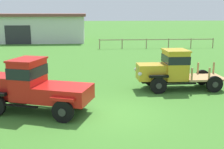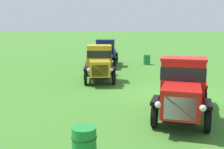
% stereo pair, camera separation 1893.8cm
% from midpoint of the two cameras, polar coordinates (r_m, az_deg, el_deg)
% --- Properties ---
extents(ground_plane, '(240.00, 240.00, 0.00)m').
position_cam_midpoint_polar(ground_plane, '(8.70, -28.38, -16.60)').
color(ground_plane, '#3D7528').
extents(vintage_truck_second_in_line, '(4.93, 3.06, 2.24)m').
position_cam_midpoint_polar(vintage_truck_second_in_line, '(6.15, -48.50, -18.88)').
color(vintage_truck_second_in_line, black).
rests_on(vintage_truck_second_in_line, ground).
extents(vintage_truck_midrow_center, '(4.72, 1.81, 2.15)m').
position_cam_midpoint_polar(vintage_truck_midrow_center, '(12.86, -36.75, -3.59)').
color(vintage_truck_midrow_center, black).
rests_on(vintage_truck_midrow_center, ground).
extents(vintage_truck_far_side, '(4.66, 2.28, 2.15)m').
position_cam_midpoint_polar(vintage_truck_far_side, '(18.11, -24.22, 0.89)').
color(vintage_truck_far_side, black).
rests_on(vintage_truck_far_side, ground).
extents(oil_drum_beside_row, '(0.60, 0.60, 0.83)m').
position_cam_midpoint_polar(oil_drum_beside_row, '(17.78, -12.94, -0.80)').
color(oil_drum_beside_row, '#1E7F33').
rests_on(oil_drum_beside_row, ground).
extents(oil_drum_near_fence, '(0.65, 0.65, 0.86)m').
position_cam_midpoint_polar(oil_drum_near_fence, '(8.31, -84.47, -22.94)').
color(oil_drum_near_fence, '#1E7F33').
rests_on(oil_drum_near_fence, ground).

